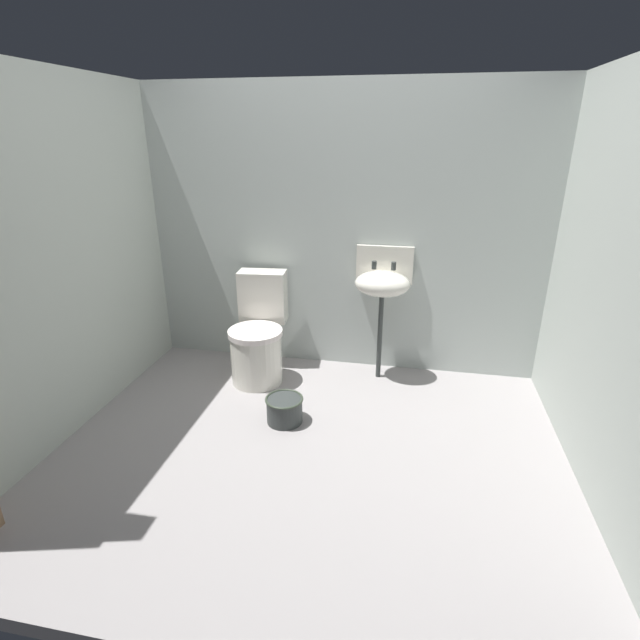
% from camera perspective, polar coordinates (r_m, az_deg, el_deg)
% --- Properties ---
extents(ground_plane, '(3.39, 2.67, 0.08)m').
position_cam_1_polar(ground_plane, '(3.04, -1.06, -15.09)').
color(ground_plane, gray).
extents(wall_back, '(3.39, 0.10, 2.12)m').
position_cam_1_polar(wall_back, '(3.67, 2.73, 10.32)').
color(wall_back, '#AEB7B1').
rests_on(wall_back, ground).
extents(wall_left, '(0.10, 2.47, 2.12)m').
position_cam_1_polar(wall_left, '(3.30, -28.17, 6.54)').
color(wall_left, '#B2BBB0').
rests_on(wall_left, ground).
extents(wall_right, '(0.10, 2.47, 2.12)m').
position_cam_1_polar(wall_right, '(2.78, 32.26, 3.30)').
color(wall_right, '#B2BAB1').
rests_on(wall_right, ground).
extents(toilet_near_wall, '(0.43, 0.62, 0.78)m').
position_cam_1_polar(toilet_near_wall, '(3.65, -7.35, -2.08)').
color(toilet_near_wall, silver).
rests_on(toilet_near_wall, ground).
extents(sink, '(0.42, 0.35, 0.99)m').
position_cam_1_polar(sink, '(3.51, 7.48, 4.50)').
color(sink, '#303534').
rests_on(sink, ground).
extents(bucket, '(0.25, 0.25, 0.17)m').
position_cam_1_polar(bucket, '(3.17, -4.25, -10.53)').
color(bucket, '#303534').
rests_on(bucket, ground).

